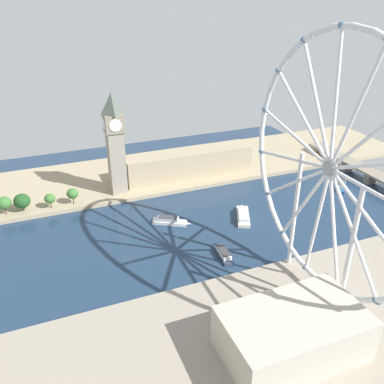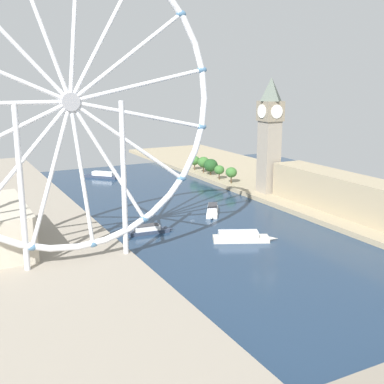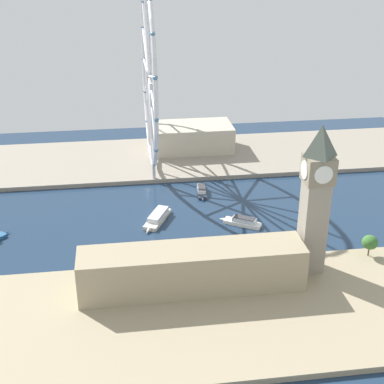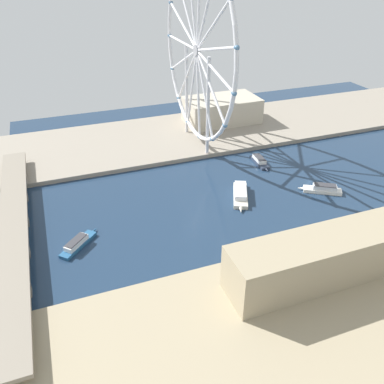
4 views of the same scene
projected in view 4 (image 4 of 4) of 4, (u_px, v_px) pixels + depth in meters
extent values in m
plane|color=#1E334C|center=(309.00, 182.00, 263.31)|extent=(372.37, 372.37, 0.00)
cube|color=gray|center=(240.00, 126.00, 343.87)|extent=(90.00, 520.00, 3.00)
cube|color=tan|center=(342.00, 252.00, 179.27)|extent=(22.00, 109.61, 21.97)
torus|color=silver|center=(197.00, 50.00, 276.90)|extent=(127.05, 2.88, 127.05)
cylinder|color=#99999E|center=(197.00, 50.00, 276.90)|extent=(7.45, 3.00, 7.45)
cylinder|color=silver|center=(182.00, 42.00, 301.85)|extent=(62.09, 1.73, 1.73)
cylinder|color=silver|center=(183.00, 25.00, 293.22)|extent=(57.42, 1.73, 26.83)
cylinder|color=silver|center=(187.00, 11.00, 281.76)|extent=(42.83, 1.73, 47.29)
cylinder|color=silver|center=(192.00, 2.00, 269.46)|extent=(20.83, 1.73, 59.58)
cylinder|color=silver|center=(199.00, 2.00, 258.45)|extent=(8.21, 1.73, 61.93)
cylinder|color=silver|center=(206.00, 11.00, 250.63)|extent=(32.54, 1.73, 54.63)
cylinder|color=silver|center=(212.00, 28.00, 247.35)|extent=(51.24, 1.73, 37.89)
cylinder|color=silver|center=(215.00, 49.00, 249.18)|extent=(61.09, 1.73, 14.60)
cylinder|color=silver|center=(214.00, 70.00, 255.80)|extent=(61.09, 1.73, 14.60)
cylinder|color=silver|center=(210.00, 86.00, 266.07)|extent=(51.24, 1.73, 37.89)
cylinder|color=silver|center=(205.00, 95.00, 278.22)|extent=(32.54, 1.73, 54.63)
cylinder|color=silver|center=(198.00, 95.00, 290.13)|extent=(8.21, 1.73, 61.93)
cylinder|color=silver|center=(192.00, 89.00, 299.76)|extent=(20.83, 1.73, 59.58)
cylinder|color=silver|center=(187.00, 76.00, 305.43)|extent=(42.83, 1.73, 47.29)
cylinder|color=silver|center=(184.00, 60.00, 306.17)|extent=(57.42, 1.73, 26.83)
ellipsoid|color=teal|center=(170.00, 36.00, 326.80)|extent=(4.80, 3.20, 3.20)
ellipsoid|color=teal|center=(171.00, 2.00, 309.53)|extent=(4.80, 3.20, 3.20)
ellipsoid|color=teal|center=(237.00, 47.00, 221.47)|extent=(4.80, 3.20, 3.20)
ellipsoid|color=teal|center=(234.00, 93.00, 234.71)|extent=(4.80, 3.20, 3.20)
ellipsoid|color=teal|center=(225.00, 125.00, 255.25)|extent=(4.80, 3.20, 3.20)
ellipsoid|color=teal|center=(212.00, 139.00, 279.53)|extent=(4.80, 3.20, 3.20)
ellipsoid|color=teal|center=(200.00, 136.00, 303.36)|extent=(4.80, 3.20, 3.20)
ellipsoid|color=teal|center=(188.00, 122.00, 322.61)|extent=(4.80, 3.20, 3.20)
ellipsoid|color=teal|center=(179.00, 98.00, 333.96)|extent=(4.80, 3.20, 3.20)
ellipsoid|color=teal|center=(172.00, 68.00, 335.44)|extent=(4.80, 3.20, 3.20)
cylinder|color=silver|center=(187.00, 91.00, 311.98)|extent=(2.40, 2.40, 68.67)
cylinder|color=silver|center=(208.00, 108.00, 277.05)|extent=(2.40, 2.40, 68.67)
cube|color=#BCB29E|center=(222.00, 110.00, 345.09)|extent=(36.33, 61.77, 20.53)
cube|color=gray|center=(13.00, 227.00, 204.53)|extent=(184.37, 14.37, 2.00)
cube|color=#70685B|center=(15.00, 290.00, 173.15)|extent=(6.00, 12.93, 7.72)
cube|color=#70685B|center=(15.00, 251.00, 195.73)|extent=(6.00, 12.93, 7.72)
cube|color=#70685B|center=(15.00, 221.00, 218.31)|extent=(6.00, 12.93, 7.72)
cube|color=#70685B|center=(16.00, 196.00, 240.89)|extent=(6.00, 12.93, 7.72)
cube|color=beige|center=(240.00, 195.00, 246.09)|extent=(29.12, 19.62, 2.40)
cone|color=beige|center=(241.00, 210.00, 232.04)|extent=(5.63, 4.35, 2.40)
cube|color=silver|center=(241.00, 191.00, 245.95)|extent=(21.06, 14.88, 2.85)
cube|color=#235684|center=(78.00, 245.00, 204.83)|extent=(20.81, 20.70, 1.87)
cone|color=#235684|center=(94.00, 230.00, 215.62)|extent=(4.35, 4.33, 1.87)
cube|color=white|center=(76.00, 243.00, 202.77)|extent=(13.39, 13.33, 2.54)
cube|color=#38383D|center=(76.00, 240.00, 201.99)|extent=(12.22, 12.17, 0.54)
cube|color=#2D384C|center=(260.00, 162.00, 285.68)|extent=(21.90, 7.90, 1.83)
cone|color=#2D384C|center=(267.00, 170.00, 275.38)|extent=(4.00, 2.15, 1.83)
cube|color=white|center=(259.00, 159.00, 285.47)|extent=(13.98, 6.27, 2.45)
cube|color=#38383D|center=(259.00, 157.00, 284.72)|extent=(12.61, 5.91, 0.50)
cube|color=white|center=(322.00, 190.00, 251.51)|extent=(17.79, 23.17, 2.24)
cone|color=white|center=(300.00, 188.00, 253.77)|extent=(4.11, 4.73, 2.24)
cube|color=silver|center=(325.00, 187.00, 250.05)|extent=(12.27, 15.15, 2.72)
cube|color=#38383D|center=(325.00, 185.00, 249.24)|extent=(11.29, 13.78, 0.44)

